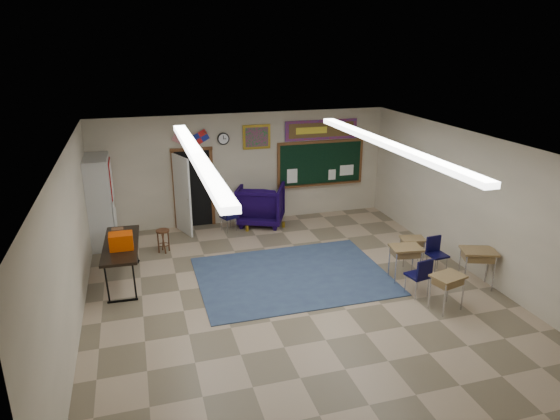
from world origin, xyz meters
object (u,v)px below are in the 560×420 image
object	(u,v)px
wingback_armchair	(261,204)
student_desk_front_right	(412,249)
student_desk_front_left	(405,261)
folding_table	(123,261)
wooden_stool	(163,241)

from	to	relation	value
wingback_armchair	student_desk_front_right	distance (m)	4.37
student_desk_front_left	student_desk_front_right	world-z (taller)	student_desk_front_left
student_desk_front_left	folding_table	distance (m)	5.88
folding_table	wooden_stool	size ratio (longest dim) A/B	3.75
wingback_armchair	folding_table	distance (m)	4.44
wingback_armchair	wooden_stool	distance (m)	3.00
student_desk_front_left	folding_table	xyz separation A→B (m)	(-5.66, 1.61, 0.04)
student_desk_front_left	wooden_stool	world-z (taller)	student_desk_front_left
wingback_armchair	student_desk_front_right	xyz separation A→B (m)	(2.59, -3.52, -0.20)
wingback_armchair	student_desk_front_right	world-z (taller)	wingback_armchair
wingback_armchair	student_desk_front_right	bearing A→B (deg)	150.43
student_desk_front_left	wooden_stool	distance (m)	5.58
student_desk_front_right	wooden_stool	size ratio (longest dim) A/B	1.13
wingback_armchair	student_desk_front_left	xyz separation A→B (m)	(2.04, -4.17, -0.13)
student_desk_front_right	wooden_stool	xyz separation A→B (m)	(-5.31, 2.27, -0.06)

